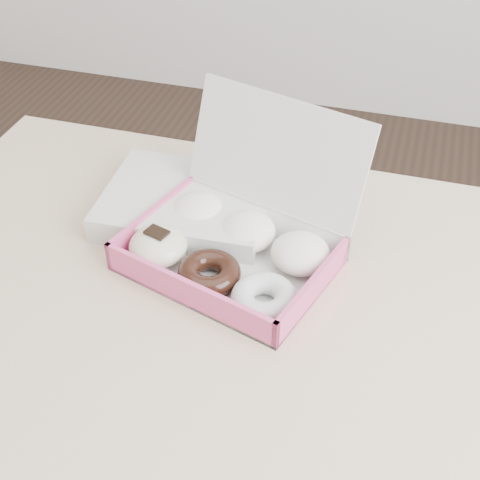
# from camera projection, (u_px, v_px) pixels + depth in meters

# --- Properties ---
(table) EXTENTS (1.20, 0.80, 0.75)m
(table) POSITION_uv_depth(u_px,v_px,m) (262.00, 355.00, 0.96)
(table) COLOR tan
(table) RESTS_ON ground
(donut_box) EXTENTS (0.35, 0.34, 0.21)m
(donut_box) POSITION_uv_depth(u_px,v_px,m) (234.00, 241.00, 0.98)
(donut_box) COLOR silver
(donut_box) RESTS_ON table
(newspapers) EXTENTS (0.27, 0.22, 0.04)m
(newspapers) POSITION_uv_depth(u_px,v_px,m) (188.00, 204.00, 1.07)
(newspapers) COLOR silver
(newspapers) RESTS_ON table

